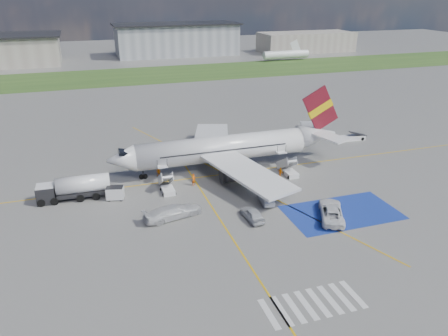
# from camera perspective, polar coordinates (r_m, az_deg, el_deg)

# --- Properties ---
(ground) EXTENTS (400.00, 400.00, 0.00)m
(ground) POSITION_cam_1_polar(r_m,az_deg,el_deg) (55.48, 4.12, -5.48)
(ground) COLOR #60605E
(ground) RESTS_ON ground
(grass_strip) EXTENTS (400.00, 30.00, 0.01)m
(grass_strip) POSITION_cam_1_polar(r_m,az_deg,el_deg) (143.79, -10.52, 11.82)
(grass_strip) COLOR #2D4C1E
(grass_strip) RESTS_ON ground
(taxiway_line_main) EXTENTS (120.00, 0.20, 0.01)m
(taxiway_line_main) POSITION_cam_1_polar(r_m,az_deg,el_deg) (65.61, 0.19, -0.79)
(taxiway_line_main) COLOR gold
(taxiway_line_main) RESTS_ON ground
(taxiway_line_cross) EXTENTS (0.20, 60.00, 0.01)m
(taxiway_line_cross) POSITION_cam_1_polar(r_m,az_deg,el_deg) (45.93, 2.98, -12.00)
(taxiway_line_cross) COLOR gold
(taxiway_line_cross) RESTS_ON ground
(taxiway_line_diag) EXTENTS (20.71, 56.45, 0.01)m
(taxiway_line_diag) POSITION_cam_1_polar(r_m,az_deg,el_deg) (65.61, 0.19, -0.79)
(taxiway_line_diag) COLOR gold
(taxiway_line_diag) RESTS_ON ground
(staging_box) EXTENTS (14.00, 8.00, 0.01)m
(staging_box) POSITION_cam_1_polar(r_m,az_deg,el_deg) (56.68, 15.12, -5.62)
(staging_box) COLOR navy
(staging_box) RESTS_ON ground
(crosswalk) EXTENTS (9.00, 4.00, 0.01)m
(crosswalk) POSITION_cam_1_polar(r_m,az_deg,el_deg) (41.37, 11.48, -16.99)
(crosswalk) COLOR silver
(crosswalk) RESTS_ON ground
(terminal_centre) EXTENTS (48.00, 18.00, 12.00)m
(terminal_centre) POSITION_cam_1_polar(r_m,az_deg,el_deg) (185.39, -6.19, 16.30)
(terminal_centre) COLOR gray
(terminal_centre) RESTS_ON ground
(terminal_east) EXTENTS (40.00, 16.00, 8.00)m
(terminal_east) POSITION_cam_1_polar(r_m,az_deg,el_deg) (198.23, 10.66, 15.88)
(terminal_east) COLOR gray
(terminal_east) RESTS_ON ground
(airliner) EXTENTS (36.81, 32.95, 11.92)m
(airliner) POSITION_cam_1_polar(r_m,az_deg,el_deg) (66.56, 0.88, 2.70)
(airliner) COLOR silver
(airliner) RESTS_ON ground
(airstairs_fwd) EXTENTS (1.90, 5.20, 3.60)m
(airstairs_fwd) POSITION_cam_1_polar(r_m,az_deg,el_deg) (60.30, -7.42, -2.55)
(airstairs_fwd) COLOR silver
(airstairs_fwd) RESTS_ON ground
(airstairs_aft) EXTENTS (1.90, 5.20, 3.60)m
(airstairs_aft) POSITION_cam_1_polar(r_m,az_deg,el_deg) (65.80, 8.56, -0.40)
(airstairs_aft) COLOR silver
(airstairs_aft) RESTS_ON ground
(fuel_tanker) EXTENTS (9.33, 2.88, 3.15)m
(fuel_tanker) POSITION_cam_1_polar(r_m,az_deg,el_deg) (60.82, -18.94, -2.70)
(fuel_tanker) COLOR black
(fuel_tanker) RESTS_ON ground
(gpu_cart) EXTENTS (2.50, 1.93, 1.85)m
(gpu_cart) POSITION_cam_1_polar(r_m,az_deg,el_deg) (59.33, -14.02, -3.28)
(gpu_cart) COLOR silver
(gpu_cart) RESTS_ON ground
(belt_loader) EXTENTS (5.34, 2.27, 1.57)m
(belt_loader) POSITION_cam_1_polar(r_m,az_deg,el_deg) (83.54, 16.33, 3.79)
(belt_loader) COLOR silver
(belt_loader) RESTS_ON ground
(car_silver_a) EXTENTS (2.00, 4.38, 1.46)m
(car_silver_a) POSITION_cam_1_polar(r_m,az_deg,el_deg) (52.97, 3.71, -6.02)
(car_silver_a) COLOR #B7B8BE
(car_silver_a) RESTS_ON ground
(car_silver_b) EXTENTS (1.94, 4.17, 1.32)m
(car_silver_b) POSITION_cam_1_polar(r_m,az_deg,el_deg) (57.07, 5.48, -3.93)
(car_silver_b) COLOR #AFB2B7
(car_silver_b) RESTS_ON ground
(van_white_a) EXTENTS (4.75, 6.18, 2.11)m
(van_white_a) POSITION_cam_1_polar(r_m,az_deg,el_deg) (54.79, 13.87, -5.27)
(van_white_a) COLOR white
(van_white_a) RESTS_ON ground
(van_white_b) EXTENTS (5.84, 3.32, 2.15)m
(van_white_b) POSITION_cam_1_polar(r_m,az_deg,el_deg) (53.41, -6.69, -5.45)
(van_white_b) COLOR silver
(van_white_b) RESTS_ON ground
(crew_fwd) EXTENTS (0.75, 0.74, 1.74)m
(crew_fwd) POSITION_cam_1_polar(r_m,az_deg,el_deg) (61.76, -3.97, -1.52)
(crew_fwd) COLOR #EF5D0C
(crew_fwd) RESTS_ON ground
(crew_nose) EXTENTS (0.94, 0.94, 1.54)m
(crew_nose) POSITION_cam_1_polar(r_m,az_deg,el_deg) (65.20, -8.56, -0.47)
(crew_nose) COLOR orange
(crew_nose) RESTS_ON ground
(crew_aft) EXTENTS (0.72, 0.97, 1.53)m
(crew_aft) POSITION_cam_1_polar(r_m,az_deg,el_deg) (64.76, 7.38, -0.58)
(crew_aft) COLOR orange
(crew_aft) RESTS_ON ground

